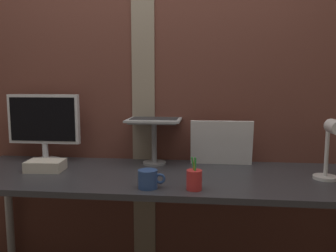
{
  "coord_description": "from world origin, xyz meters",
  "views": [
    {
      "loc": [
        0.31,
        -1.74,
        1.21
      ],
      "look_at": [
        0.11,
        0.11,
        0.97
      ],
      "focal_mm": 35.99,
      "sensor_mm": 36.0,
      "label": 1
    }
  ],
  "objects_px": {
    "desk_lamp": "(331,144)",
    "coffee_mug": "(148,179)",
    "pen_cup": "(194,180)",
    "whiteboard_panel": "(221,143)",
    "laptop": "(156,109)",
    "monitor": "(44,122)"
  },
  "relations": [
    {
      "from": "whiteboard_panel",
      "to": "desk_lamp",
      "type": "distance_m",
      "value": 0.6
    },
    {
      "from": "monitor",
      "to": "laptop",
      "type": "bearing_deg",
      "value": 6.84
    },
    {
      "from": "desk_lamp",
      "to": "coffee_mug",
      "type": "distance_m",
      "value": 0.91
    },
    {
      "from": "laptop",
      "to": "pen_cup",
      "type": "height_order",
      "value": "laptop"
    },
    {
      "from": "monitor",
      "to": "pen_cup",
      "type": "bearing_deg",
      "value": -26.55
    },
    {
      "from": "monitor",
      "to": "pen_cup",
      "type": "distance_m",
      "value": 1.08
    },
    {
      "from": "monitor",
      "to": "desk_lamp",
      "type": "height_order",
      "value": "monitor"
    },
    {
      "from": "desk_lamp",
      "to": "pen_cup",
      "type": "xyz_separation_m",
      "value": [
        -0.66,
        -0.19,
        -0.15
      ]
    },
    {
      "from": "laptop",
      "to": "coffee_mug",
      "type": "bearing_deg",
      "value": -85.56
    },
    {
      "from": "laptop",
      "to": "whiteboard_panel",
      "type": "height_order",
      "value": "laptop"
    },
    {
      "from": "monitor",
      "to": "whiteboard_panel",
      "type": "relative_size",
      "value": 1.23
    },
    {
      "from": "desk_lamp",
      "to": "laptop",
      "type": "bearing_deg",
      "value": 158.37
    },
    {
      "from": "whiteboard_panel",
      "to": "desk_lamp",
      "type": "xyz_separation_m",
      "value": [
        0.52,
        -0.3,
        0.06
      ]
    },
    {
      "from": "monitor",
      "to": "laptop",
      "type": "distance_m",
      "value": 0.7
    },
    {
      "from": "laptop",
      "to": "whiteboard_panel",
      "type": "xyz_separation_m",
      "value": [
        0.4,
        -0.06,
        -0.19
      ]
    },
    {
      "from": "laptop",
      "to": "whiteboard_panel",
      "type": "distance_m",
      "value": 0.45
    },
    {
      "from": "pen_cup",
      "to": "monitor",
      "type": "bearing_deg",
      "value": 153.45
    },
    {
      "from": "desk_lamp",
      "to": "pen_cup",
      "type": "height_order",
      "value": "desk_lamp"
    },
    {
      "from": "monitor",
      "to": "desk_lamp",
      "type": "bearing_deg",
      "value": -9.9
    },
    {
      "from": "desk_lamp",
      "to": "coffee_mug",
      "type": "bearing_deg",
      "value": -167.56
    },
    {
      "from": "monitor",
      "to": "desk_lamp",
      "type": "relative_size",
      "value": 1.43
    },
    {
      "from": "laptop",
      "to": "monitor",
      "type": "bearing_deg",
      "value": -173.16
    }
  ]
}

